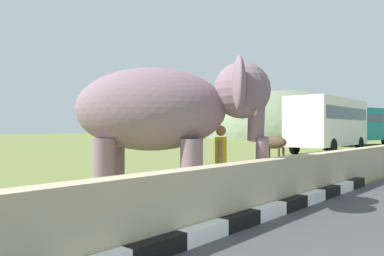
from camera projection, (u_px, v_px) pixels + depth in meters
The scene contains 7 objects.
barrier_parapet at pixel (229, 194), 6.15m from camera, with size 28.00×0.36×1.00m, color tan.
elephant at pixel (168, 112), 7.60m from camera, with size 3.75×3.90×2.95m.
person_handler at pixel (221, 159), 8.20m from camera, with size 0.57×0.43×1.66m.
bus_white at pixel (329, 121), 24.31m from camera, with size 8.43×2.79×3.50m.
bus_teal at pixel (358, 123), 34.82m from camera, with size 8.56×4.36×3.50m.
cow_near at pixel (273, 143), 18.78m from camera, with size 0.84×1.93×1.23m.
hill_east at pixel (285, 138), 63.57m from camera, with size 30.57×24.46×16.09m.
Camera 1 is at (-2.99, 0.33, 1.59)m, focal length 34.76 mm.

